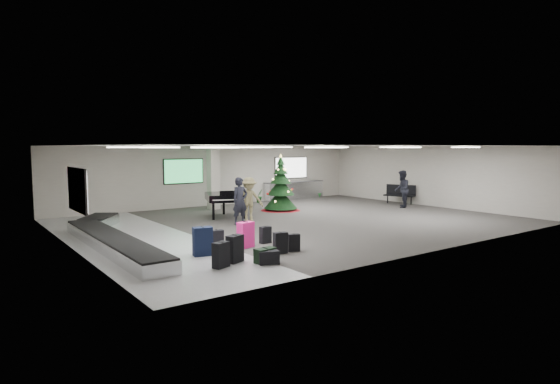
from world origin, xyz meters
TOP-DOWN VIEW (x-y plane):
  - ground at (0.00, 0.00)m, footprint 18.00×18.00m
  - room_envelope at (-0.38, 0.67)m, footprint 18.02×14.02m
  - baggage_carousel at (-7.84, -0.08)m, footprint 2.28×9.71m
  - service_counter at (5.00, 6.65)m, footprint 4.05×0.65m
  - suitcase_0 at (-5.78, -4.63)m, footprint 0.55×0.43m
  - suitcase_1 at (-4.14, -4.50)m, footprint 0.44×0.29m
  - pink_suitcase at (-4.54, -3.19)m, footprint 0.57×0.39m
  - suitcase_3 at (-3.67, -3.01)m, footprint 0.38×0.22m
  - navy_suitcase at (-6.14, -3.40)m, footprint 0.60×0.43m
  - suitcase_5 at (-6.37, -4.91)m, footprint 0.51×0.39m
  - green_duffel at (-5.13, -5.15)m, footprint 0.64×0.39m
  - suitcase_7 at (-3.64, -4.48)m, footprint 0.40×0.30m
  - suitcase_8 at (-5.32, -2.74)m, footprint 0.40×0.25m
  - black_duffel at (-5.14, -5.32)m, footprint 0.63×0.48m
  - christmas_tree at (1.44, 3.15)m, footprint 1.98×1.98m
  - grand_piano at (-1.83, 2.83)m, footprint 2.35×2.65m
  - bench at (8.44, 1.42)m, footprint 1.14×1.76m
  - traveler_a at (-2.40, 0.69)m, footprint 0.72×0.49m
  - traveler_b at (-1.63, 1.22)m, footprint 1.37×1.07m
  - traveler_bench at (7.19, 0.33)m, footprint 1.19×1.15m
  - potted_plant_left at (2.38, 6.50)m, footprint 0.52×0.47m
  - potted_plant_right at (6.77, 6.50)m, footprint 0.58×0.58m

SIDE VIEW (x-z plane):
  - ground at x=0.00m, z-range 0.00..0.00m
  - black_duffel at x=-5.14m, z-range -0.01..0.37m
  - green_duffel at x=-5.13m, z-range -0.01..0.41m
  - baggage_carousel at x=-7.84m, z-range 0.00..0.43m
  - suitcase_7 at x=-3.64m, z-range -0.01..0.54m
  - suitcase_3 at x=-3.67m, z-range -0.01..0.56m
  - suitcase_8 at x=-5.32m, z-range -0.01..0.58m
  - suitcase_1 at x=-4.14m, z-range -0.01..0.65m
  - suitcase_5 at x=-6.37m, z-range -0.01..0.69m
  - potted_plant_right at x=6.77m, z-range 0.00..0.74m
  - suitcase_0 at x=-5.78m, z-range -0.01..0.77m
  - potted_plant_left at x=2.38m, z-range 0.00..0.77m
  - pink_suitcase at x=-4.54m, z-range -0.01..0.82m
  - navy_suitcase at x=-6.14m, z-range -0.01..0.85m
  - service_counter at x=5.00m, z-range 0.01..1.09m
  - bench at x=8.44m, z-range 0.07..1.12m
  - grand_piano at x=-1.83m, z-range 0.27..1.52m
  - traveler_b at x=-1.63m, z-range 0.00..1.87m
  - traveler_a at x=-2.40m, z-range 0.00..1.93m
  - christmas_tree at x=1.44m, z-range -0.45..2.38m
  - traveler_bench at x=7.19m, z-range 0.00..1.94m
  - room_envelope at x=-0.38m, z-range 0.73..3.94m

